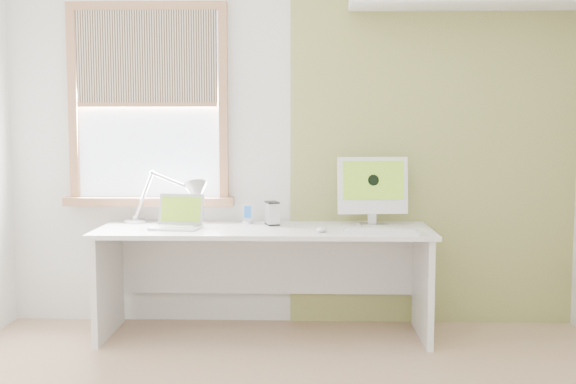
{
  "coord_description": "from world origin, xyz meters",
  "views": [
    {
      "loc": [
        0.1,
        -3.09,
        1.39
      ],
      "look_at": [
        0.0,
        1.05,
        1.0
      ],
      "focal_mm": 42.7,
      "sensor_mm": 36.0,
      "label": 1
    }
  ],
  "objects_px": {
    "desk": "(265,255)",
    "external_drive": "(272,213)",
    "desk_lamp": "(185,196)",
    "imac": "(373,187)",
    "laptop": "(178,220)"
  },
  "relations": [
    {
      "from": "desk_lamp",
      "to": "laptop",
      "type": "height_order",
      "value": "desk_lamp"
    },
    {
      "from": "desk_lamp",
      "to": "external_drive",
      "type": "bearing_deg",
      "value": -3.65
    },
    {
      "from": "desk_lamp",
      "to": "external_drive",
      "type": "distance_m",
      "value": 0.62
    },
    {
      "from": "desk_lamp",
      "to": "imac",
      "type": "bearing_deg",
      "value": -1.13
    },
    {
      "from": "imac",
      "to": "laptop",
      "type": "bearing_deg",
      "value": -172.6
    },
    {
      "from": "desk_lamp",
      "to": "external_drive",
      "type": "height_order",
      "value": "desk_lamp"
    },
    {
      "from": "desk",
      "to": "external_drive",
      "type": "height_order",
      "value": "external_drive"
    },
    {
      "from": "desk_lamp",
      "to": "imac",
      "type": "distance_m",
      "value": 1.29
    },
    {
      "from": "desk_lamp",
      "to": "laptop",
      "type": "xyz_separation_m",
      "value": [
        -0.01,
        -0.19,
        -0.14
      ]
    },
    {
      "from": "desk",
      "to": "external_drive",
      "type": "xyz_separation_m",
      "value": [
        0.05,
        0.08,
        0.27
      ]
    },
    {
      "from": "desk",
      "to": "laptop",
      "type": "bearing_deg",
      "value": -172.68
    },
    {
      "from": "desk_lamp",
      "to": "external_drive",
      "type": "xyz_separation_m",
      "value": [
        0.6,
        -0.04,
        -0.11
      ]
    },
    {
      "from": "laptop",
      "to": "imac",
      "type": "xyz_separation_m",
      "value": [
        1.3,
        0.17,
        0.21
      ]
    },
    {
      "from": "external_drive",
      "to": "desk",
      "type": "bearing_deg",
      "value": -118.9
    },
    {
      "from": "external_drive",
      "to": "imac",
      "type": "distance_m",
      "value": 0.71
    }
  ]
}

